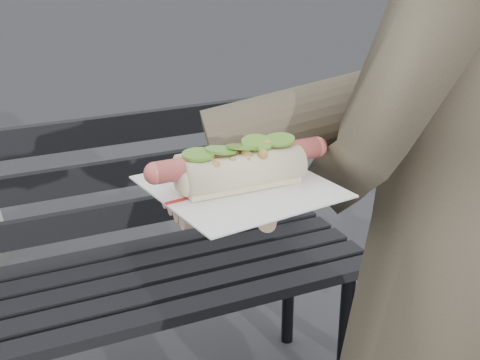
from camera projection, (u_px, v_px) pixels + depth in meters
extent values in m
cylinder|color=black|center=(345.00, 339.00, 1.95)|extent=(0.04, 0.04, 0.45)
cylinder|color=black|center=(289.00, 284.00, 2.23)|extent=(0.04, 0.04, 0.45)
cube|color=black|center=(115.00, 329.00, 1.59)|extent=(1.50, 0.07, 0.03)
cube|color=black|center=(105.00, 310.00, 1.66)|extent=(1.50, 0.07, 0.03)
cube|color=black|center=(97.00, 292.00, 1.74)|extent=(1.50, 0.07, 0.03)
cube|color=black|center=(89.00, 276.00, 1.81)|extent=(1.50, 0.07, 0.03)
cube|color=black|center=(81.00, 261.00, 1.89)|extent=(1.50, 0.07, 0.03)
cube|color=black|center=(289.00, 158.00, 2.08)|extent=(0.04, 0.03, 0.42)
cube|color=black|center=(76.00, 224.00, 1.87)|extent=(1.50, 0.02, 0.08)
cube|color=black|center=(71.00, 181.00, 1.83)|extent=(1.50, 0.02, 0.08)
cube|color=black|center=(67.00, 136.00, 1.78)|extent=(1.50, 0.02, 0.08)
imported|color=#4A4231|center=(438.00, 259.00, 1.08)|extent=(0.75, 0.64, 1.73)
cylinder|color=#4A4231|center=(385.00, 98.00, 0.91)|extent=(0.51, 0.23, 0.19)
cylinder|color=#D8A384|center=(267.00, 187.00, 0.79)|extent=(0.09, 0.08, 0.07)
ellipsoid|color=#D8A384|center=(240.00, 200.00, 0.77)|extent=(0.10, 0.12, 0.03)
cylinder|color=#D8A384|center=(206.00, 217.00, 0.72)|extent=(0.05, 0.02, 0.02)
cylinder|color=#D8A384|center=(199.00, 210.00, 0.74)|extent=(0.05, 0.02, 0.02)
cylinder|color=#D8A384|center=(192.00, 203.00, 0.76)|extent=(0.05, 0.02, 0.02)
cylinder|color=#D8A384|center=(186.00, 197.00, 0.77)|extent=(0.05, 0.02, 0.02)
cylinder|color=#D8A384|center=(270.00, 215.00, 0.73)|extent=(0.04, 0.05, 0.02)
cube|color=white|center=(240.00, 186.00, 0.76)|extent=(0.21, 0.21, 0.00)
cube|color=#B21E1E|center=(240.00, 185.00, 0.76)|extent=(0.19, 0.03, 0.00)
cylinder|color=#CC554E|center=(240.00, 159.00, 0.75)|extent=(0.20, 0.02, 0.02)
sphere|color=#CC554E|center=(155.00, 173.00, 0.71)|extent=(0.03, 0.02, 0.02)
sphere|color=#CC554E|center=(317.00, 147.00, 0.79)|extent=(0.03, 0.02, 0.02)
sphere|color=#9E6B2D|center=(246.00, 154.00, 0.74)|extent=(0.01, 0.01, 0.01)
sphere|color=#9E6B2D|center=(203.00, 159.00, 0.73)|extent=(0.01, 0.01, 0.01)
sphere|color=#9E6B2D|center=(273.00, 141.00, 0.78)|extent=(0.01, 0.01, 0.01)
sphere|color=#9E6B2D|center=(252.00, 161.00, 0.74)|extent=(0.01, 0.01, 0.01)
sphere|color=#9E6B2D|center=(190.00, 153.00, 0.75)|extent=(0.01, 0.01, 0.01)
sphere|color=#9E6B2D|center=(282.00, 148.00, 0.78)|extent=(0.01, 0.01, 0.01)
sphere|color=#9E6B2D|center=(230.00, 158.00, 0.74)|extent=(0.01, 0.01, 0.01)
sphere|color=#9E6B2D|center=(215.00, 167.00, 0.72)|extent=(0.01, 0.01, 0.01)
sphere|color=#9E6B2D|center=(250.00, 158.00, 0.74)|extent=(0.01, 0.01, 0.01)
sphere|color=#9E6B2D|center=(217.00, 158.00, 0.74)|extent=(0.01, 0.01, 0.01)
sphere|color=#9E6B2D|center=(257.00, 143.00, 0.78)|extent=(0.01, 0.01, 0.01)
sphere|color=#9E6B2D|center=(249.00, 154.00, 0.74)|extent=(0.01, 0.01, 0.01)
sphere|color=#9E6B2D|center=(186.00, 155.00, 0.75)|extent=(0.01, 0.01, 0.01)
sphere|color=#9E6B2D|center=(263.00, 154.00, 0.73)|extent=(0.01, 0.01, 0.01)
sphere|color=#9E6B2D|center=(232.00, 160.00, 0.72)|extent=(0.01, 0.01, 0.01)
sphere|color=#9E6B2D|center=(199.00, 155.00, 0.75)|extent=(0.01, 0.01, 0.01)
sphere|color=#9E6B2D|center=(240.00, 150.00, 0.75)|extent=(0.01, 0.01, 0.01)
sphere|color=#9E6B2D|center=(277.00, 143.00, 0.78)|extent=(0.01, 0.01, 0.01)
sphere|color=#9E6B2D|center=(203.00, 157.00, 0.75)|extent=(0.01, 0.01, 0.01)
sphere|color=#9E6B2D|center=(294.00, 151.00, 0.76)|extent=(0.01, 0.01, 0.01)
sphere|color=#9E6B2D|center=(271.00, 144.00, 0.79)|extent=(0.01, 0.01, 0.01)
sphere|color=#9E6B2D|center=(247.00, 146.00, 0.76)|extent=(0.01, 0.01, 0.01)
sphere|color=#9E6B2D|center=(267.00, 146.00, 0.76)|extent=(0.01, 0.01, 0.01)
sphere|color=#9E6B2D|center=(248.00, 161.00, 0.73)|extent=(0.01, 0.01, 0.01)
sphere|color=#9E6B2D|center=(194.00, 157.00, 0.74)|extent=(0.01, 0.01, 0.01)
sphere|color=#9E6B2D|center=(209.00, 161.00, 0.72)|extent=(0.01, 0.01, 0.01)
cylinder|color=#5C9729|center=(198.00, 154.00, 0.72)|extent=(0.04, 0.04, 0.00)
cylinder|color=#5C9729|center=(221.00, 150.00, 0.73)|extent=(0.04, 0.04, 0.01)
cylinder|color=#5C9729|center=(242.00, 147.00, 0.74)|extent=(0.04, 0.04, 0.01)
cylinder|color=#5C9729|center=(257.00, 143.00, 0.75)|extent=(0.04, 0.04, 0.01)
cylinder|color=#5C9729|center=(279.00, 140.00, 0.76)|extent=(0.04, 0.04, 0.01)
cube|color=brown|center=(411.00, 325.00, 2.40)|extent=(0.07, 0.05, 0.00)
cube|color=brown|center=(303.00, 209.00, 3.32)|extent=(0.09, 0.08, 0.00)
cube|color=brown|center=(197.00, 192.00, 3.52)|extent=(0.10, 0.09, 0.00)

